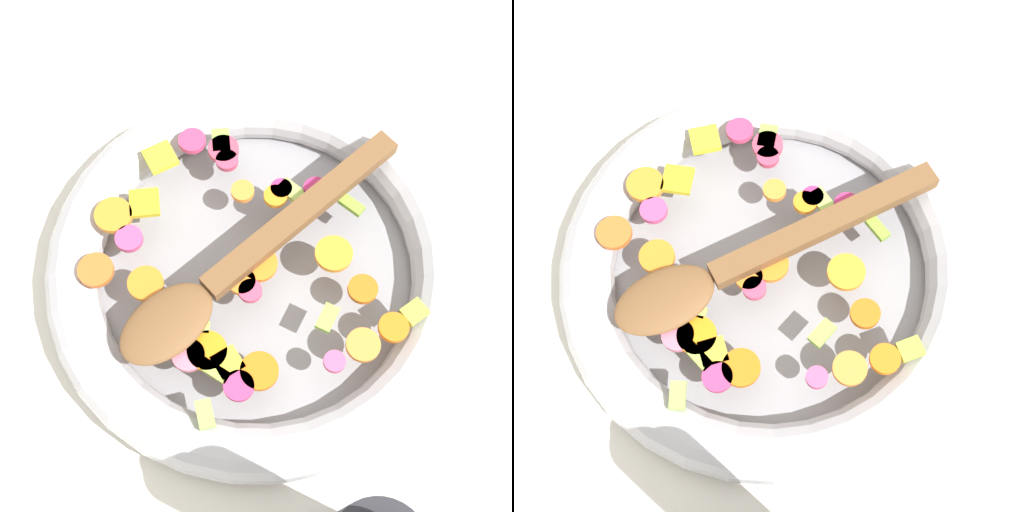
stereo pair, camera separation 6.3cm
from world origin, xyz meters
The scene contains 4 objects.
ground_plane centered at (0.00, 0.00, 0.00)m, with size 4.00×4.00×0.00m, color silver.
skillet centered at (0.00, 0.00, 0.02)m, with size 0.39×0.39×0.05m.
chopped_vegetables centered at (0.02, 0.00, 0.05)m, with size 0.29×0.28×0.01m.
wooden_spoon centered at (0.02, 0.01, 0.06)m, with size 0.30×0.17×0.01m.
Camera 1 is at (0.07, 0.24, 0.63)m, focal length 50.00 mm.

